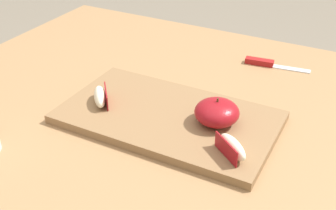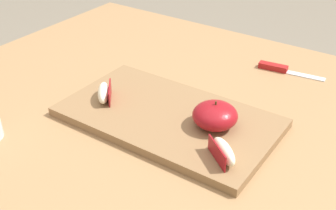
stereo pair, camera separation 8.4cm
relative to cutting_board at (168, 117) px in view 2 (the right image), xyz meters
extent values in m
cube|color=#9E754C|center=(0.06, 0.02, -0.02)|extent=(1.30, 0.96, 0.03)
cube|color=#9E754C|center=(-0.53, 0.44, -0.40)|extent=(0.06, 0.06, 0.72)
cube|color=olive|center=(0.00, 0.00, 0.00)|extent=(0.42, 0.24, 0.02)
ellipsoid|color=maroon|center=(0.10, 0.01, 0.03)|extent=(0.09, 0.09, 0.05)
cylinder|color=#4C3319|center=(0.10, 0.01, 0.06)|extent=(0.00, 0.00, 0.01)
ellipsoid|color=#F4EACC|center=(0.16, -0.06, 0.02)|extent=(0.07, 0.06, 0.03)
cube|color=maroon|center=(0.15, -0.07, 0.02)|extent=(0.06, 0.04, 0.03)
ellipsoid|color=#F4EACC|center=(-0.14, -0.03, 0.02)|extent=(0.06, 0.07, 0.03)
cube|color=maroon|center=(-0.13, -0.02, 0.02)|extent=(0.05, 0.06, 0.03)
cube|color=silver|center=(0.16, 0.34, -0.01)|extent=(0.09, 0.03, 0.00)
cube|color=maroon|center=(0.08, 0.33, 0.00)|extent=(0.07, 0.03, 0.01)
camera|label=1|loc=(0.33, -0.63, 0.47)|focal=45.83mm
camera|label=2|loc=(0.40, -0.59, 0.47)|focal=45.83mm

